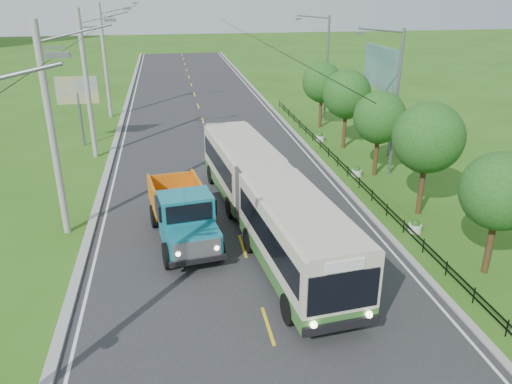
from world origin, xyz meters
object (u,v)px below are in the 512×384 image
object	(u,v)px
streetlight_mid	(394,99)
streetlight_far	(325,65)
tree_fifth	(347,96)
billboard_right	(381,75)
billboard_left	(78,95)
bus	(266,195)
pole_far	(105,61)
dump_truck	(183,211)
pole_mid	(88,85)
planter_near	(415,227)
planter_far	(320,137)
tree_fourth	(379,120)
tree_third	(427,141)
planter_mid	(357,172)
tree_second	(499,194)
pole_near	(53,132)
tree_back	(322,84)

from	to	relation	value
streetlight_mid	streetlight_far	xyz separation A→B (m)	(0.00, 14.00, 0.00)
tree_fifth	billboard_right	world-z (taller)	billboard_right
tree_fifth	billboard_left	size ratio (longest dim) A/B	1.12
bus	pole_far	bearing A→B (deg)	104.63
streetlight_mid	dump_truck	distance (m)	15.36
pole_mid	planter_near	distance (m)	23.08
pole_far	planter_far	size ratio (longest dim) A/B	14.93
tree_fourth	tree_fifth	bearing A→B (deg)	90.00
pole_mid	tree_fourth	size ratio (longest dim) A/B	1.85
bus	billboard_left	bearing A→B (deg)	117.05
planter_far	billboard_left	size ratio (longest dim) A/B	0.13
streetlight_far	planter_near	distance (m)	22.57
tree_third	dump_truck	distance (m)	12.79
billboard_left	streetlight_far	bearing A→B (deg)	11.23
streetlight_far	billboard_left	world-z (taller)	streetlight_far
planter_mid	billboard_right	size ratio (longest dim) A/B	0.09
dump_truck	pole_mid	bearing A→B (deg)	103.88
tree_second	tree_third	bearing A→B (deg)	90.00
streetlight_mid	planter_far	size ratio (longest dim) A/B	13.54
planter_near	billboard_left	distance (m)	25.78
tree_fifth	tree_second	bearing A→B (deg)	-90.00
streetlight_far	billboard_left	xyz separation A→B (m)	(-20.14, -4.00, -1.04)
tree_second	tree_third	size ratio (longest dim) A/B	0.88
planter_mid	dump_truck	world-z (taller)	dump_truck
bus	streetlight_mid	bearing A→B (deg)	30.33
tree_third	streetlight_mid	distance (m)	5.98
pole_near	pole_mid	distance (m)	12.00
pole_near	bus	xyz separation A→B (m)	(9.60, -1.79, -3.09)
billboard_right	tree_fifth	bearing A→B (deg)	176.70
pole_mid	streetlight_far	xyz separation A→B (m)	(18.90, 7.00, -0.19)
billboard_right	streetlight_mid	bearing A→B (deg)	-105.44
tree_third	planter_far	bearing A→B (deg)	95.18
bus	tree_second	bearing A→B (deg)	-36.54
tree_second	bus	xyz separation A→B (m)	(-8.52, 5.07, -1.51)
streetlight_far	billboard_right	distance (m)	8.18
tree_fifth	planter_far	size ratio (longest dim) A/B	8.66
tree_third	tree_back	size ratio (longest dim) A/B	1.09
tree_fifth	planter_far	distance (m)	4.21
tree_second	pole_near	bearing A→B (deg)	159.26
tree_second	pole_far	bearing A→B (deg)	120.42
planter_mid	billboard_left	bearing A→B (deg)	151.08
pole_far	pole_near	bearing A→B (deg)	-90.00
billboard_right	planter_near	bearing A→B (deg)	-104.80
tree_fifth	billboard_right	bearing A→B (deg)	-3.30
tree_fourth	billboard_right	size ratio (longest dim) A/B	0.74
tree_back	billboard_left	bearing A→B (deg)	-173.69
tree_fourth	billboard_right	xyz separation A→B (m)	(2.44, 5.86, 1.76)
pole_near	planter_far	distance (m)	21.83
pole_mid	billboard_right	distance (m)	20.59
billboard_left	bus	bearing A→B (deg)	-57.16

